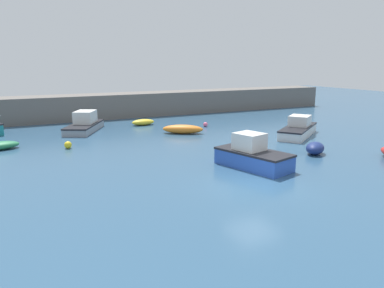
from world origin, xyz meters
The scene contains 11 objects.
ground_plane centered at (0.00, 0.00, -0.10)m, with size 120.00×120.00×0.20m, color #2D5170.
harbor_breakwater centered at (0.00, 26.63, 1.30)m, with size 56.37×3.76×2.61m, color #66605B.
fishing_dinghy_green centered at (7.63, 3.65, 0.41)m, with size 2.22×2.08×0.81m.
dinghy_near_pier centered at (1.10, 19.96, 0.30)m, with size 2.27×1.09×0.59m.
rowboat_blue_near centered at (2.75, 14.27, 0.39)m, with size 3.61×2.90×0.77m.
motorboat_grey_hull centered at (11.02, 9.05, 0.59)m, with size 6.07×5.06×1.67m.
cabin_cruiser_white centered at (1.95, 2.88, 0.72)m, with size 3.19×4.93×2.01m.
motorboat_with_cabin centered at (-4.62, 19.34, 0.63)m, with size 4.55×6.03×1.78m.
mooring_buoy_yellow centered at (-7.06, 12.76, 0.26)m, with size 0.53×0.53×0.53m, color yellow.
mooring_buoy_pink centered at (6.14, 16.43, 0.22)m, with size 0.44×0.44×0.44m, color #EA668C.
mooring_buoy_orange centered at (4.84, 6.44, 0.20)m, with size 0.39×0.39×0.39m, color orange.
Camera 1 is at (-10.72, -14.63, 6.12)m, focal length 35.00 mm.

